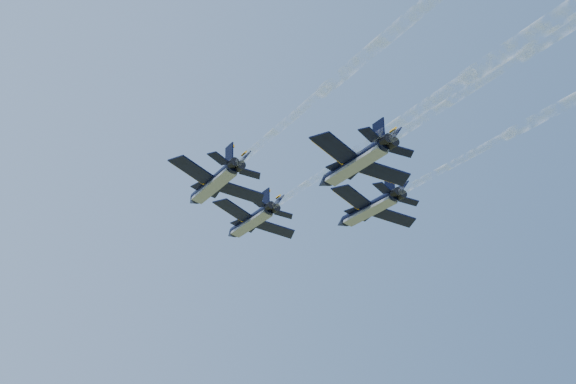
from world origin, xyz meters
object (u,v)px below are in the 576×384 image
jet_left (214,183)px  jet_right (369,209)px  jet_slot (355,163)px  jet_lead (251,221)px

jet_left → jet_right: bearing=2.1°
jet_slot → jet_left: bearing=130.3°
jet_left → jet_slot: same height
jet_left → jet_right: (20.95, -1.01, 0.00)m
jet_right → jet_lead: bearing=133.3°
jet_lead → jet_slot: (-1.32, -25.12, 0.00)m
jet_right → jet_slot: 16.91m
jet_slot → jet_right: bearing=53.2°
jet_lead → jet_left: (-11.04, -11.47, 0.00)m
jet_left → jet_lead: bearing=50.9°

